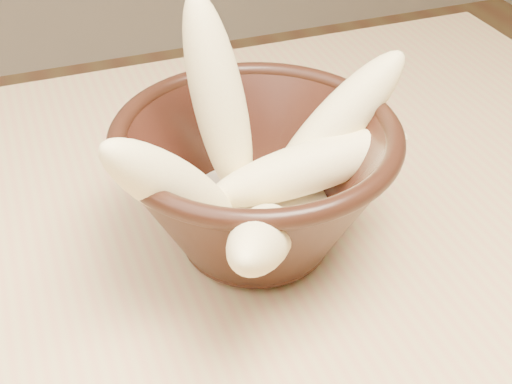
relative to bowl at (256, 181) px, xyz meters
The scene contains 7 objects.
bowl is the anchor object (origin of this frame).
milk_puddle 0.03m from the bowl, ahead, with size 0.12×0.12×0.02m, color beige.
banana_upright 0.07m from the bowl, 115.31° to the left, with size 0.04×0.04×0.16m, color #EDCC8C.
banana_left 0.08m from the bowl, 157.53° to the right, with size 0.04×0.04×0.15m, color #EDCC8C.
banana_right 0.08m from the bowl, ahead, with size 0.04×0.04×0.15m, color #EDCC8C.
banana_across 0.04m from the bowl, 13.85° to the right, with size 0.04×0.04×0.16m, color #EDCC8C.
banana_front 0.08m from the bowl, 107.64° to the right, with size 0.04×0.04×0.15m, color #EDCC8C.
Camera 1 is at (-0.00, -0.38, 1.13)m, focal length 50.00 mm.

